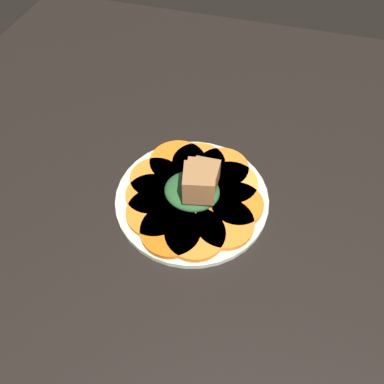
# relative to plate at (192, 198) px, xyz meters

# --- Properties ---
(table_slab) EXTENTS (1.20, 1.20, 0.02)m
(table_slab) POSITION_rel_plate_xyz_m (0.00, 0.00, -0.02)
(table_slab) COLOR black
(table_slab) RESTS_ON ground
(plate) EXTENTS (0.25, 0.25, 0.01)m
(plate) POSITION_rel_plate_xyz_m (0.00, 0.00, 0.00)
(plate) COLOR beige
(plate) RESTS_ON table_slab
(carrot_slice_0) EXTENTS (0.09, 0.09, 0.01)m
(carrot_slice_0) POSITION_rel_plate_xyz_m (-0.01, 0.07, 0.01)
(carrot_slice_0) COLOR orange
(carrot_slice_0) RESTS_ON plate
(carrot_slice_1) EXTENTS (0.10, 0.10, 0.01)m
(carrot_slice_1) POSITION_rel_plate_xyz_m (-0.04, 0.06, 0.01)
(carrot_slice_1) COLOR orange
(carrot_slice_1) RESTS_ON plate
(carrot_slice_2) EXTENTS (0.09, 0.09, 0.01)m
(carrot_slice_2) POSITION_rel_plate_xyz_m (-0.07, 0.02, 0.01)
(carrot_slice_2) COLOR orange
(carrot_slice_2) RESTS_ON plate
(carrot_slice_3) EXTENTS (0.08, 0.08, 0.01)m
(carrot_slice_3) POSITION_rel_plate_xyz_m (-0.06, -0.02, 0.01)
(carrot_slice_3) COLOR orange
(carrot_slice_3) RESTS_ON plate
(carrot_slice_4) EXTENTS (0.09, 0.09, 0.01)m
(carrot_slice_4) POSITION_rel_plate_xyz_m (-0.05, -0.05, 0.01)
(carrot_slice_4) COLOR orange
(carrot_slice_4) RESTS_ON plate
(carrot_slice_5) EXTENTS (0.09, 0.09, 0.01)m
(carrot_slice_5) POSITION_rel_plate_xyz_m (-0.01, -0.08, 0.01)
(carrot_slice_5) COLOR #D35E12
(carrot_slice_5) RESTS_ON plate
(carrot_slice_6) EXTENTS (0.09, 0.09, 0.01)m
(carrot_slice_6) POSITION_rel_plate_xyz_m (0.03, -0.07, 0.01)
(carrot_slice_6) COLOR orange
(carrot_slice_6) RESTS_ON plate
(carrot_slice_7) EXTENTS (0.09, 0.09, 0.01)m
(carrot_slice_7) POSITION_rel_plate_xyz_m (0.06, -0.04, 0.01)
(carrot_slice_7) COLOR orange
(carrot_slice_7) RESTS_ON plate
(carrot_slice_8) EXTENTS (0.09, 0.09, 0.01)m
(carrot_slice_8) POSITION_rel_plate_xyz_m (0.07, -0.00, 0.01)
(carrot_slice_8) COLOR orange
(carrot_slice_8) RESTS_ON plate
(carrot_slice_9) EXTENTS (0.09, 0.09, 0.01)m
(carrot_slice_9) POSITION_rel_plate_xyz_m (0.06, 0.04, 0.01)
(carrot_slice_9) COLOR orange
(carrot_slice_9) RESTS_ON plate
(carrot_slice_10) EXTENTS (0.09, 0.09, 0.01)m
(carrot_slice_10) POSITION_rel_plate_xyz_m (0.04, 0.07, 0.01)
(carrot_slice_10) COLOR orange
(carrot_slice_10) RESTS_ON plate
(center_pile) EXTENTS (0.09, 0.08, 0.07)m
(center_pile) POSITION_rel_plate_xyz_m (0.01, 0.00, 0.04)
(center_pile) COLOR #235128
(center_pile) RESTS_ON plate
(fork) EXTENTS (0.18, 0.03, 0.00)m
(fork) POSITION_rel_plate_xyz_m (0.00, -0.06, 0.01)
(fork) COLOR silver
(fork) RESTS_ON plate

